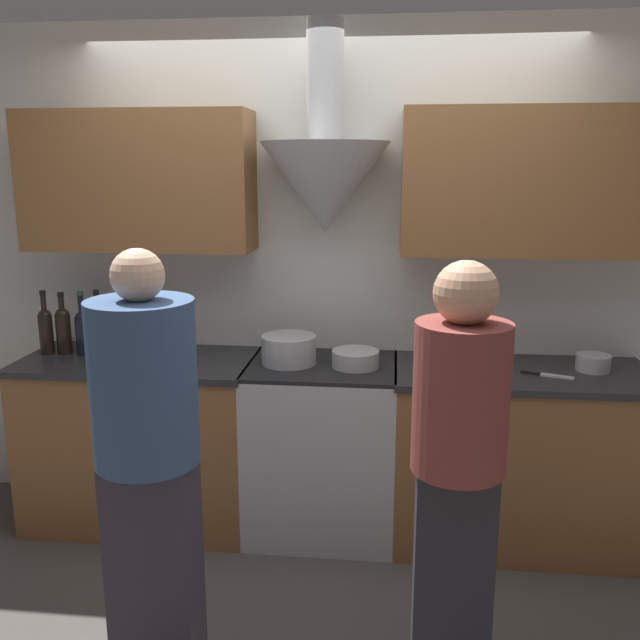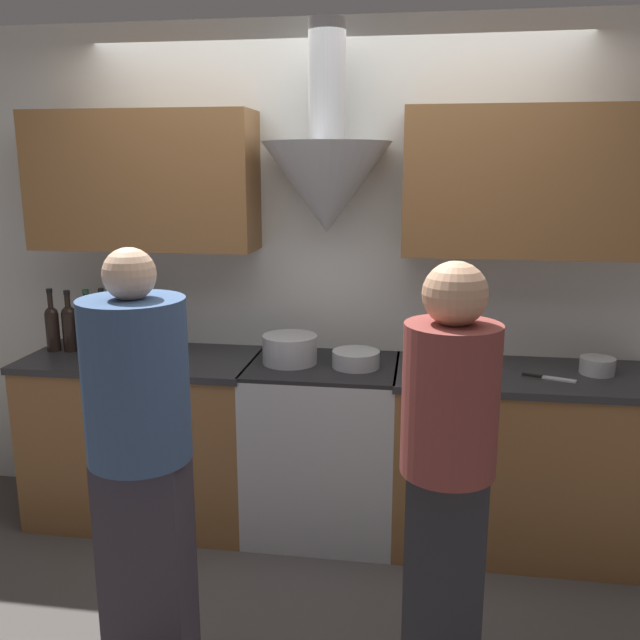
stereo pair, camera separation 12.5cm
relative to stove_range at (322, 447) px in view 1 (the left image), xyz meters
name	(u,v)px [view 1 (the left image)]	position (x,y,z in m)	size (l,w,h in m)	color
ground_plane	(315,559)	(0.00, -0.31, -0.46)	(12.00, 12.00, 0.00)	#4C4744
wall_back	(329,244)	(0.01, 0.26, 1.03)	(8.40, 0.64, 2.60)	silver
counter_left	(143,439)	(-0.96, 0.00, 0.00)	(1.20, 0.62, 0.90)	brown
counter_right	(517,456)	(0.99, 0.00, 0.00)	(1.25, 0.62, 0.90)	brown
stove_range	(322,447)	(0.00, 0.00, 0.00)	(0.75, 0.60, 0.90)	#B7BABC
wine_bottle_0	(46,328)	(-1.47, 0.03, 0.58)	(0.07, 0.07, 0.34)	black
wine_bottle_1	(63,328)	(-1.38, 0.05, 0.59)	(0.08, 0.08, 0.33)	black
wine_bottle_2	(83,330)	(-1.27, 0.04, 0.58)	(0.08, 0.08, 0.34)	black
wine_bottle_3	(99,330)	(-1.18, 0.03, 0.59)	(0.07, 0.07, 0.35)	black
wine_bottle_4	(116,333)	(-1.08, 0.02, 0.57)	(0.07, 0.07, 0.32)	black
wine_bottle_5	(135,333)	(-0.98, 0.03, 0.57)	(0.07, 0.07, 0.32)	black
stock_pot	(289,349)	(-0.17, 0.00, 0.52)	(0.28, 0.28, 0.14)	#B7BABC
mixing_bowl	(355,359)	(0.17, -0.03, 0.49)	(0.24, 0.24, 0.08)	#B7BABC
orange_fruit	(447,350)	(0.63, 0.17, 0.49)	(0.09, 0.09, 0.09)	orange
saucepan	(593,363)	(1.32, 0.03, 0.49)	(0.16, 0.16, 0.08)	#B7BABC
chefs_knife	(548,375)	(1.09, -0.08, 0.45)	(0.24, 0.11, 0.01)	silver
person_foreground_left	(148,449)	(-0.52, -1.06, 0.42)	(0.38, 0.38, 1.61)	#38333D
person_foreground_right	(458,460)	(0.59, -1.02, 0.42)	(0.33, 0.33, 1.58)	#28282D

